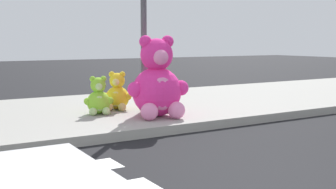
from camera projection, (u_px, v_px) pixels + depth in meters
The scene contains 6 objects.
sidewalk at pixel (78, 114), 8.15m from camera, with size 28.00×4.40×0.15m, color #9E9B93.
sign_pole at pixel (144, 18), 7.76m from camera, with size 0.56×0.11×3.20m.
plush_pink_large at pixel (157, 84), 7.37m from camera, with size 1.06×0.98×1.39m.
plush_lime at pixel (99, 99), 7.67m from camera, with size 0.51×0.48×0.68m.
plush_yellow at pixel (117, 94), 8.16m from camera, with size 0.51×0.52×0.72m.
plush_tan at pixel (151, 96), 8.56m from camera, with size 0.38×0.40×0.54m.
Camera 1 is at (-2.67, -2.58, 1.45)m, focal length 46.12 mm.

